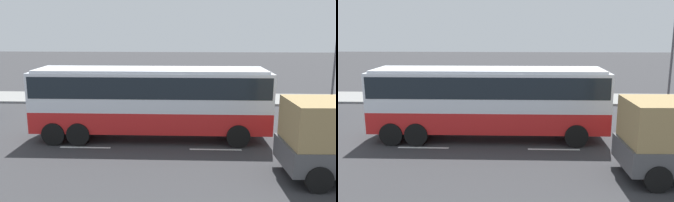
{
  "view_description": "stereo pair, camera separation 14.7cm",
  "coord_description": "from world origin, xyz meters",
  "views": [
    {
      "loc": [
        1.42,
        -17.89,
        5.61
      ],
      "look_at": [
        0.6,
        -0.68,
        1.94
      ],
      "focal_mm": 37.79,
      "sensor_mm": 36.0,
      "label": 1
    },
    {
      "loc": [
        1.27,
        -17.89,
        5.61
      ],
      "look_at": [
        0.6,
        -0.68,
        1.94
      ],
      "focal_mm": 37.79,
      "sensor_mm": 36.0,
      "label": 2
    }
  ],
  "objects": [
    {
      "name": "ground_plane",
      "position": [
        0.0,
        0.0,
        0.0
      ],
      "size": [
        120.0,
        120.0,
        0.0
      ],
      "primitive_type": "plane",
      "color": "#333335"
    },
    {
      "name": "sidewalk_curb",
      "position": [
        0.0,
        9.03,
        0.07
      ],
      "size": [
        80.0,
        4.0,
        0.15
      ],
      "primitive_type": "cube",
      "color": "gray",
      "rests_on": "ground_plane"
    },
    {
      "name": "lane_centreline",
      "position": [
        2.55,
        -2.28,
        0.0
      ],
      "size": [
        39.26,
        0.16,
        0.01
      ],
      "color": "white",
      "rests_on": "ground_plane"
    },
    {
      "name": "coach_bus",
      "position": [
        -0.25,
        -0.76,
        2.21
      ],
      "size": [
        11.59,
        2.75,
        3.57
      ],
      "rotation": [
        0.0,
        0.0,
        0.01
      ],
      "color": "red",
      "rests_on": "ground_plane"
    },
    {
      "name": "pedestrian_near_curb",
      "position": [
        -4.52,
        9.09,
        1.06
      ],
      "size": [
        0.32,
        0.32,
        1.59
      ],
      "rotation": [
        0.0,
        0.0,
        2.94
      ],
      "color": "black",
      "rests_on": "sidewalk_curb"
    },
    {
      "name": "pedestrian_at_crossing",
      "position": [
        -1.75,
        8.01,
        1.05
      ],
      "size": [
        0.32,
        0.32,
        1.58
      ],
      "rotation": [
        0.0,
        0.0,
        1.57
      ],
      "color": "#38334C",
      "rests_on": "sidewalk_curb"
    }
  ]
}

